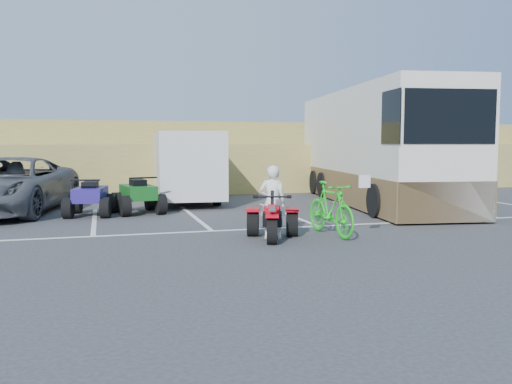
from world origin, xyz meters
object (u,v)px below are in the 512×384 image
object	(u,v)px
green_dirt_bike	(330,209)
rv_motorhome	(375,155)
cargo_trailer	(187,164)
rider	(272,202)
quad_atv_blue	(91,216)
grey_pickup	(10,185)
quad_atv_green	(139,213)
red_trike_atv	(272,240)

from	to	relation	value
green_dirt_bike	rv_motorhome	size ratio (longest dim) A/B	0.19
cargo_trailer	rv_motorhome	size ratio (longest dim) A/B	0.49
rider	quad_atv_blue	size ratio (longest dim) A/B	0.95
grey_pickup	rv_motorhome	size ratio (longest dim) A/B	0.55
rv_motorhome	grey_pickup	bearing A→B (deg)	-173.72
rider	cargo_trailer	bearing A→B (deg)	-66.94
cargo_trailer	quad_atv_green	size ratio (longest dim) A/B	3.11
rider	quad_atv_blue	distance (m)	6.35
green_dirt_bike	rv_motorhome	world-z (taller)	rv_motorhome
green_dirt_bike	cargo_trailer	xyz separation A→B (m)	(-2.05, 7.77, 0.72)
cargo_trailer	red_trike_atv	bearing A→B (deg)	-81.91
rider	green_dirt_bike	distance (m)	1.39
cargo_trailer	quad_atv_blue	xyz separation A→B (m)	(-3.21, -2.83, -1.32)
quad_atv_blue	green_dirt_bike	bearing A→B (deg)	-33.45
rider	grey_pickup	size ratio (longest dim) A/B	0.27
green_dirt_bike	cargo_trailer	distance (m)	8.06
red_trike_atv	green_dirt_bike	size ratio (longest dim) A/B	0.77
grey_pickup	quad_atv_blue	world-z (taller)	grey_pickup
rv_motorhome	quad_atv_green	distance (m)	8.32
quad_atv_blue	quad_atv_green	world-z (taller)	quad_atv_green
quad_atv_green	red_trike_atv	bearing A→B (deg)	-74.77
green_dirt_bike	grey_pickup	size ratio (longest dim) A/B	0.34
rv_motorhome	rider	bearing A→B (deg)	-125.64
quad_atv_green	rv_motorhome	bearing A→B (deg)	-5.21
red_trike_atv	quad_atv_blue	size ratio (longest dim) A/B	0.92
cargo_trailer	quad_atv_blue	bearing A→B (deg)	-135.00
red_trike_atv	rv_motorhome	distance (m)	8.36
red_trike_atv	green_dirt_bike	distance (m)	1.55
rider	quad_atv_green	size ratio (longest dim) A/B	0.93
grey_pickup	rider	bearing A→B (deg)	-32.72
grey_pickup	cargo_trailer	bearing A→B (deg)	28.36
red_trike_atv	rider	distance (m)	0.81
red_trike_atv	cargo_trailer	size ratio (longest dim) A/B	0.29
grey_pickup	rv_motorhome	xyz separation A→B (m)	(11.78, -0.42, 0.82)
grey_pickup	rv_motorhome	distance (m)	11.81
quad_atv_blue	cargo_trailer	bearing A→B (deg)	51.21
rider	cargo_trailer	xyz separation A→B (m)	(-0.67, 7.79, 0.52)
cargo_trailer	quad_atv_blue	distance (m)	4.47
red_trike_atv	quad_atv_blue	xyz separation A→B (m)	(-3.83, 5.11, 0.00)
grey_pickup	quad_atv_blue	xyz separation A→B (m)	(2.30, -1.26, -0.83)
red_trike_atv	rider	size ratio (longest dim) A/B	0.97
rv_motorhome	red_trike_atv	bearing A→B (deg)	-125.18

